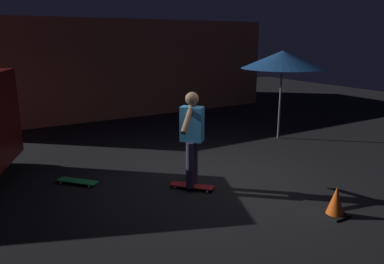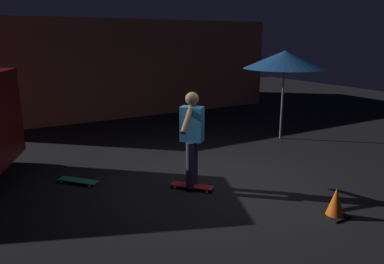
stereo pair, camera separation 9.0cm
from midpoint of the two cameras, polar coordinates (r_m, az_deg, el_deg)
ground_plane at (r=6.86m, az=3.86°, el=-8.12°), size 28.00×28.00×0.00m
low_building at (r=14.50m, az=-11.80°, el=10.06°), size 10.72×4.34×3.20m
patio_umbrella at (r=9.85m, az=14.37°, el=10.74°), size 2.10×2.10×2.30m
skateboard_ridden at (r=6.65m, az=0.39°, el=-8.33°), size 0.67×0.72×0.07m
skateboard_spare at (r=7.19m, az=-16.82°, el=-7.20°), size 0.67×0.72×0.07m
skater at (r=6.34m, az=0.41°, el=-0.12°), size 0.79×0.72×1.67m
traffic_cone at (r=6.05m, az=21.64°, el=-10.19°), size 0.34×0.34×0.46m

